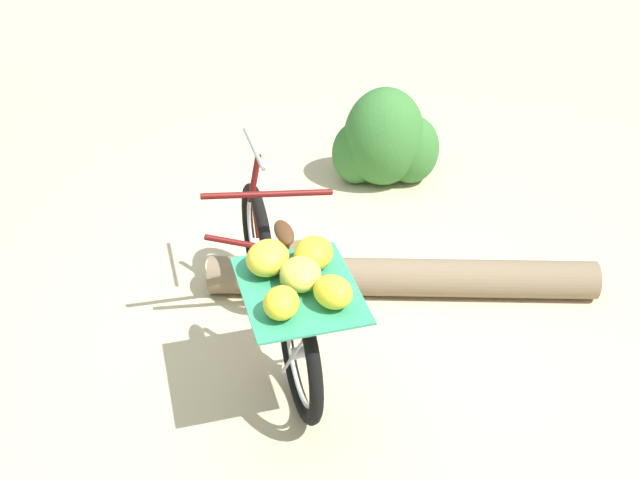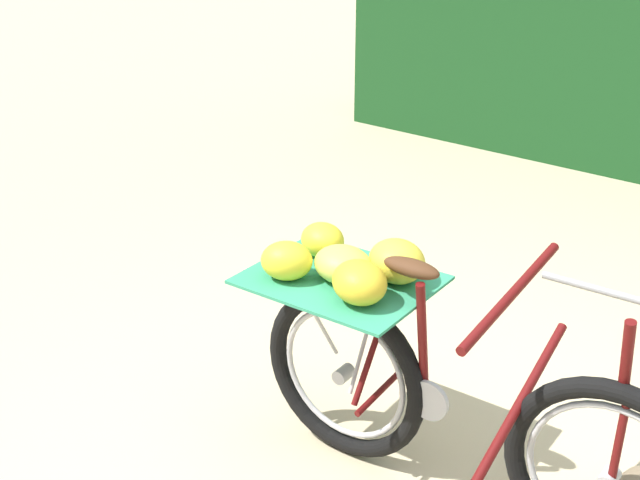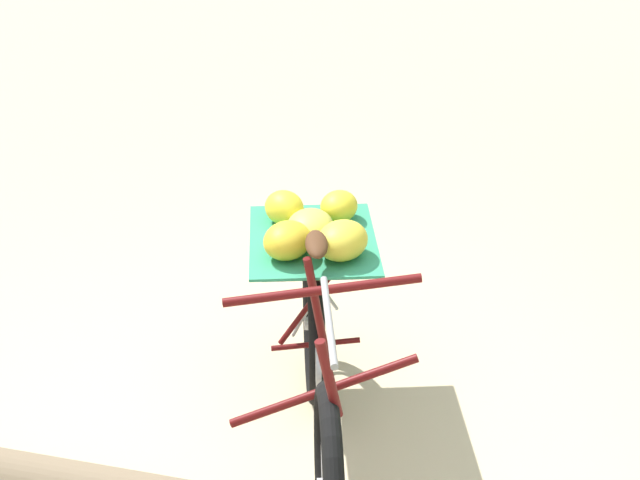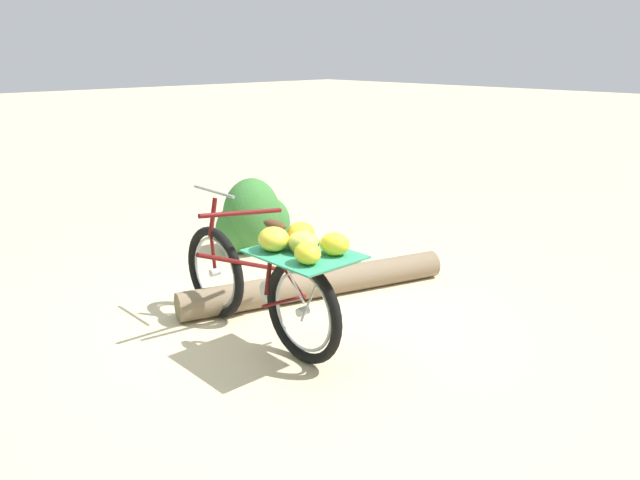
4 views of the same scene
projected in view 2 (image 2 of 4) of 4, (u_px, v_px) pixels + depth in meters
bicycle at (428, 371)px, 2.99m from camera, size 0.71×1.78×1.03m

